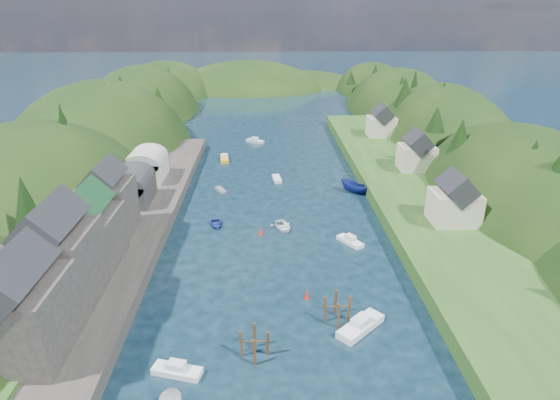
{
  "coord_description": "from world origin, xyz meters",
  "views": [
    {
      "loc": [
        -2.35,
        -44.03,
        33.92
      ],
      "look_at": [
        0.0,
        28.0,
        4.0
      ],
      "focal_mm": 30.0,
      "sensor_mm": 36.0,
      "label": 1
    }
  ],
  "objects_px": {
    "channel_buoy_near": "(307,295)",
    "piling_cluster_near": "(254,346)",
    "channel_buoy_far": "(261,232)",
    "piling_cluster_far": "(337,311)"
  },
  "relations": [
    {
      "from": "piling_cluster_far",
      "to": "channel_buoy_near",
      "type": "height_order",
      "value": "piling_cluster_far"
    },
    {
      "from": "piling_cluster_near",
      "to": "channel_buoy_far",
      "type": "height_order",
      "value": "piling_cluster_near"
    },
    {
      "from": "channel_buoy_near",
      "to": "channel_buoy_far",
      "type": "relative_size",
      "value": 1.0
    },
    {
      "from": "channel_buoy_near",
      "to": "channel_buoy_far",
      "type": "distance_m",
      "value": 18.91
    },
    {
      "from": "piling_cluster_near",
      "to": "piling_cluster_far",
      "type": "bearing_deg",
      "value": 30.54
    },
    {
      "from": "piling_cluster_near",
      "to": "channel_buoy_far",
      "type": "distance_m",
      "value": 28.09
    },
    {
      "from": "piling_cluster_near",
      "to": "channel_buoy_near",
      "type": "height_order",
      "value": "piling_cluster_near"
    },
    {
      "from": "piling_cluster_far",
      "to": "channel_buoy_far",
      "type": "xyz_separation_m",
      "value": [
        -8.96,
        22.51,
        -0.87
      ]
    },
    {
      "from": "piling_cluster_far",
      "to": "channel_buoy_near",
      "type": "bearing_deg",
      "value": 123.94
    },
    {
      "from": "channel_buoy_near",
      "to": "piling_cluster_near",
      "type": "bearing_deg",
      "value": -122.23
    }
  ]
}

